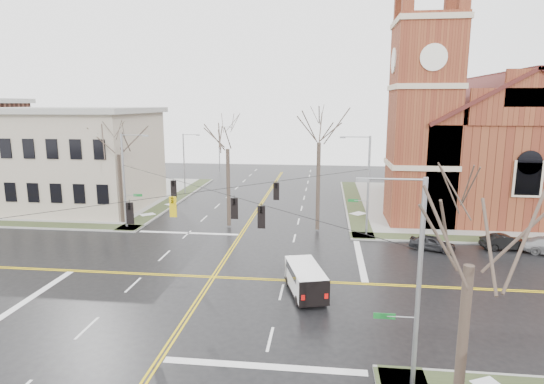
# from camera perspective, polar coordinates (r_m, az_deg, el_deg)

# --- Properties ---
(ground) EXTENTS (120.00, 120.00, 0.00)m
(ground) POSITION_cam_1_polar(r_m,az_deg,el_deg) (32.62, -7.38, -10.53)
(ground) COLOR black
(ground) RESTS_ON ground
(sidewalks) EXTENTS (80.00, 80.00, 0.17)m
(sidewalks) POSITION_cam_1_polar(r_m,az_deg,el_deg) (32.59, -7.38, -10.41)
(sidewalks) COLOR gray
(sidewalks) RESTS_ON ground
(road_markings) EXTENTS (100.00, 100.00, 0.01)m
(road_markings) POSITION_cam_1_polar(r_m,az_deg,el_deg) (32.62, -7.38, -10.53)
(road_markings) COLOR gold
(road_markings) RESTS_ON ground
(church) EXTENTS (24.28, 27.48, 27.50)m
(church) POSITION_cam_1_polar(r_m,az_deg,el_deg) (56.92, 24.43, 6.52)
(church) COLOR maroon
(church) RESTS_ON ground
(civic_building_a) EXTENTS (18.00, 14.00, 11.00)m
(civic_building_a) POSITION_cam_1_polar(r_m,az_deg,el_deg) (57.95, -24.10, 3.69)
(civic_building_a) COLOR tan
(civic_building_a) RESTS_ON ground
(signal_pole_ne) EXTENTS (2.75, 0.22, 9.00)m
(signal_pole_ne) POSITION_cam_1_polar(r_m,az_deg,el_deg) (41.64, 11.75, 1.13)
(signal_pole_ne) COLOR gray
(signal_pole_ne) RESTS_ON ground
(signal_pole_nw) EXTENTS (2.75, 0.22, 9.00)m
(signal_pole_nw) POSITION_cam_1_polar(r_m,az_deg,el_deg) (45.60, -17.90, 1.68)
(signal_pole_nw) COLOR gray
(signal_pole_nw) RESTS_ON ground
(signal_pole_se) EXTENTS (2.75, 0.22, 9.00)m
(signal_pole_se) POSITION_cam_1_polar(r_m,az_deg,el_deg) (19.55, 17.46, -10.45)
(signal_pole_se) COLOR gray
(signal_pole_se) RESTS_ON ground
(span_wires) EXTENTS (23.02, 23.02, 0.03)m
(span_wires) POSITION_cam_1_polar(r_m,az_deg,el_deg) (30.89, -7.66, 0.23)
(span_wires) COLOR black
(span_wires) RESTS_ON ground
(traffic_signals) EXTENTS (8.21, 8.26, 1.30)m
(traffic_signals) POSITION_cam_1_polar(r_m,az_deg,el_deg) (30.41, -7.94, -1.40)
(traffic_signals) COLOR black
(traffic_signals) RESTS_ON ground
(streetlight_north_a) EXTENTS (2.30, 0.20, 8.00)m
(streetlight_north_a) POSITION_cam_1_polar(r_m,az_deg,el_deg) (60.69, -10.85, 3.76)
(streetlight_north_a) COLOR gray
(streetlight_north_a) RESTS_ON ground
(streetlight_north_b) EXTENTS (2.30, 0.20, 8.00)m
(streetlight_north_b) POSITION_cam_1_polar(r_m,az_deg,el_deg) (79.86, -6.54, 5.59)
(streetlight_north_b) COLOR gray
(streetlight_north_b) RESTS_ON ground
(cargo_van) EXTENTS (3.07, 5.09, 1.82)m
(cargo_van) POSITION_cam_1_polar(r_m,az_deg,el_deg) (29.48, 4.14, -10.62)
(cargo_van) COLOR white
(cargo_van) RESTS_ON ground
(parked_car_a) EXTENTS (3.90, 2.71, 1.23)m
(parked_car_a) POSITION_cam_1_polar(r_m,az_deg,el_deg) (40.02, 19.46, -6.05)
(parked_car_a) COLOR black
(parked_car_a) RESTS_ON ground
(parked_car_b) EXTENTS (3.95, 1.75, 1.26)m
(parked_car_b) POSITION_cam_1_polar(r_m,az_deg,el_deg) (42.59, 27.21, -5.62)
(parked_car_b) COLOR black
(parked_car_b) RESTS_ON ground
(tree_nw_far) EXTENTS (4.00, 4.00, 10.26)m
(tree_nw_far) POSITION_cam_1_polar(r_m,az_deg,el_deg) (47.28, -18.72, 4.99)
(tree_nw_far) COLOR #3C3026
(tree_nw_far) RESTS_ON ground
(tree_nw_near) EXTENTS (4.00, 4.00, 11.30)m
(tree_nw_near) POSITION_cam_1_polar(r_m,az_deg,el_deg) (43.67, -5.60, 6.05)
(tree_nw_near) COLOR #3C3026
(tree_nw_near) RESTS_ON ground
(tree_ne) EXTENTS (4.00, 4.00, 12.41)m
(tree_ne) POSITION_cam_1_polar(r_m,az_deg,el_deg) (42.23, 5.93, 6.94)
(tree_ne) COLOR #3C3026
(tree_ne) RESTS_ON ground
(tree_se) EXTENTS (4.00, 4.00, 9.86)m
(tree_se) POSITION_cam_1_polar(r_m,az_deg,el_deg) (16.30, 23.62, -7.00)
(tree_se) COLOR #3C3026
(tree_se) RESTS_ON ground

